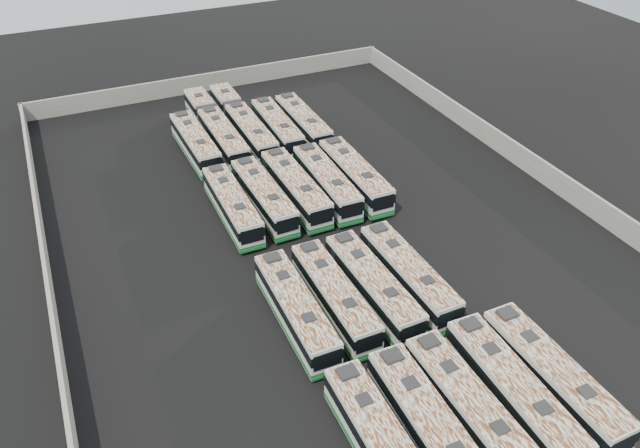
{
  "coord_description": "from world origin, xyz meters",
  "views": [
    {
      "loc": [
        -18.51,
        -36.48,
        31.47
      ],
      "look_at": [
        -1.04,
        1.92,
        1.6
      ],
      "focal_mm": 35.0,
      "sensor_mm": 36.0,
      "label": 1
    }
  ],
  "objects_px": {
    "bus_front_right": "(512,392)",
    "bus_midback_center": "(295,188)",
    "bus_midfront_center": "(373,286)",
    "bus_midback_left": "(264,197)",
    "bus_midfront_far_left": "(296,310)",
    "bus_back_far_right": "(303,123)",
    "bus_midback_right": "(326,182)",
    "bus_back_far_left": "(195,143)",
    "bus_front_center": "(470,410)",
    "bus_midback_far_right": "(355,175)",
    "bus_back_center": "(242,122)",
    "bus_midfront_right": "(408,275)",
    "bus_front_far_left": "(382,447)",
    "bus_midback_far_left": "(232,205)",
    "bus_midfront_left": "(334,296)",
    "bus_front_far_right": "(552,378)",
    "bus_back_left": "(215,127)",
    "bus_back_right": "(277,128)",
    "bus_front_left": "(430,430)"
  },
  "relations": [
    {
      "from": "bus_midfront_left",
      "to": "bus_front_left",
      "type": "bearing_deg",
      "value": -89.72
    },
    {
      "from": "bus_front_far_left",
      "to": "bus_midback_left",
      "type": "bearing_deg",
      "value": 84.38
    },
    {
      "from": "bus_front_far_right",
      "to": "bus_midback_far_right",
      "type": "bearing_deg",
      "value": 89.45
    },
    {
      "from": "bus_midfront_left",
      "to": "bus_midfront_center",
      "type": "distance_m",
      "value": 2.99
    },
    {
      "from": "bus_back_left",
      "to": "bus_back_center",
      "type": "xyz_separation_m",
      "value": [
        3.02,
        -0.05,
        -0.0
      ]
    },
    {
      "from": "bus_midfront_right",
      "to": "bus_midback_left",
      "type": "bearing_deg",
      "value": 111.5
    },
    {
      "from": "bus_back_far_left",
      "to": "bus_back_left",
      "type": "xyz_separation_m",
      "value": [
        2.9,
        2.74,
        -0.01
      ]
    },
    {
      "from": "bus_front_right",
      "to": "bus_back_center",
      "type": "xyz_separation_m",
      "value": [
        -2.99,
        41.61,
        -0.07
      ]
    },
    {
      "from": "bus_front_far_right",
      "to": "bus_back_left",
      "type": "xyz_separation_m",
      "value": [
        -8.97,
        41.79,
        -0.06
      ]
    },
    {
      "from": "bus_midfront_right",
      "to": "bus_midback_center",
      "type": "relative_size",
      "value": 0.98
    },
    {
      "from": "bus_midback_center",
      "to": "bus_back_far_left",
      "type": "height_order",
      "value": "bus_midback_center"
    },
    {
      "from": "bus_front_center",
      "to": "bus_midback_far_right",
      "type": "xyz_separation_m",
      "value": [
        6.01,
        26.54,
        0.03
      ]
    },
    {
      "from": "bus_midback_right",
      "to": "bus_back_center",
      "type": "bearing_deg",
      "value": 102.67
    },
    {
      "from": "bus_midfront_center",
      "to": "bus_back_far_right",
      "type": "bearing_deg",
      "value": 76.14
    },
    {
      "from": "bus_midfront_center",
      "to": "bus_back_left",
      "type": "xyz_separation_m",
      "value": [
        -3.0,
        29.67,
        -0.02
      ]
    },
    {
      "from": "bus_midfront_right",
      "to": "bus_midfront_far_left",
      "type": "bearing_deg",
      "value": 178.92
    },
    {
      "from": "bus_front_right",
      "to": "bus_midback_far_right",
      "type": "xyz_separation_m",
      "value": [
        2.93,
        26.49,
        -0.0
      ]
    },
    {
      "from": "bus_midfront_center",
      "to": "bus_midback_left",
      "type": "xyz_separation_m",
      "value": [
        -3.02,
        14.69,
        -0.03
      ]
    },
    {
      "from": "bus_midfront_far_left",
      "to": "bus_midfront_left",
      "type": "xyz_separation_m",
      "value": [
        3.06,
        0.15,
        -0.02
      ]
    },
    {
      "from": "bus_front_right",
      "to": "bus_midfront_right",
      "type": "bearing_deg",
      "value": 91.37
    },
    {
      "from": "bus_midfront_left",
      "to": "bus_back_right",
      "type": "xyz_separation_m",
      "value": [
        5.98,
        26.65,
        0.0
      ]
    },
    {
      "from": "bus_back_right",
      "to": "bus_back_far_right",
      "type": "height_order",
      "value": "bus_back_far_right"
    },
    {
      "from": "bus_midfront_left",
      "to": "bus_back_center",
      "type": "relative_size",
      "value": 0.64
    },
    {
      "from": "bus_midback_far_right",
      "to": "bus_back_right",
      "type": "bearing_deg",
      "value": 103.74
    },
    {
      "from": "bus_midback_right",
      "to": "bus_back_far_left",
      "type": "xyz_separation_m",
      "value": [
        -8.94,
        12.39,
        -0.02
      ]
    },
    {
      "from": "bus_front_far_right",
      "to": "bus_back_far_left",
      "type": "xyz_separation_m",
      "value": [
        -11.87,
        39.05,
        -0.05
      ]
    },
    {
      "from": "bus_front_right",
      "to": "bus_midfront_left",
      "type": "bearing_deg",
      "value": 117.56
    },
    {
      "from": "bus_front_far_right",
      "to": "bus_midback_left",
      "type": "distance_m",
      "value": 28.27
    },
    {
      "from": "bus_front_center",
      "to": "bus_back_far_left",
      "type": "distance_m",
      "value": 39.41
    },
    {
      "from": "bus_midfront_left",
      "to": "bus_back_center",
      "type": "distance_m",
      "value": 29.54
    },
    {
      "from": "bus_front_far_left",
      "to": "bus_front_left",
      "type": "bearing_deg",
      "value": -3.52
    },
    {
      "from": "bus_front_far_left",
      "to": "bus_front_right",
      "type": "bearing_deg",
      "value": 0.87
    },
    {
      "from": "bus_front_center",
      "to": "bus_midfront_left",
      "type": "bearing_deg",
      "value": 102.76
    },
    {
      "from": "bus_back_left",
      "to": "bus_back_center",
      "type": "distance_m",
      "value": 3.02
    },
    {
      "from": "bus_midfront_far_left",
      "to": "bus_midback_left",
      "type": "relative_size",
      "value": 1.0
    },
    {
      "from": "bus_front_far_left",
      "to": "bus_midfront_center",
      "type": "bearing_deg",
      "value": 64.41
    },
    {
      "from": "bus_midback_right",
      "to": "bus_midback_far_right",
      "type": "bearing_deg",
      "value": 0.56
    },
    {
      "from": "bus_midfront_right",
      "to": "bus_midback_left",
      "type": "xyz_separation_m",
      "value": [
        -6.04,
        14.62,
        -0.02
      ]
    },
    {
      "from": "bus_back_center",
      "to": "bus_midfront_left",
      "type": "bearing_deg",
      "value": -95.83
    },
    {
      "from": "bus_front_right",
      "to": "bus_midback_center",
      "type": "height_order",
      "value": "bus_front_right"
    },
    {
      "from": "bus_midfront_far_left",
      "to": "bus_midfront_left",
      "type": "relative_size",
      "value": 1.01
    },
    {
      "from": "bus_midback_center",
      "to": "bus_midfront_center",
      "type": "bearing_deg",
      "value": -90.96
    },
    {
      "from": "bus_midback_far_left",
      "to": "bus_midback_right",
      "type": "distance_m",
      "value": 9.04
    },
    {
      "from": "bus_front_right",
      "to": "bus_midfront_center",
      "type": "height_order",
      "value": "bus_front_right"
    },
    {
      "from": "bus_back_center",
      "to": "bus_back_far_right",
      "type": "bearing_deg",
      "value": -25.97
    },
    {
      "from": "bus_midfront_far_left",
      "to": "bus_midback_right",
      "type": "relative_size",
      "value": 0.98
    },
    {
      "from": "bus_midfront_center",
      "to": "bus_midback_right",
      "type": "xyz_separation_m",
      "value": [
        3.04,
        14.54,
        0.0
      ]
    },
    {
      "from": "bus_midfront_far_left",
      "to": "bus_back_far_right",
      "type": "bearing_deg",
      "value": 66.4
    },
    {
      "from": "bus_back_far_left",
      "to": "bus_front_right",
      "type": "bearing_deg",
      "value": -78.48
    },
    {
      "from": "bus_back_center",
      "to": "bus_back_far_right",
      "type": "relative_size",
      "value": 1.55
    }
  ]
}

